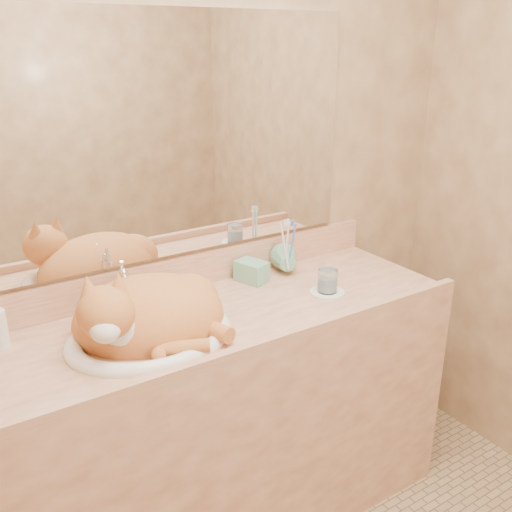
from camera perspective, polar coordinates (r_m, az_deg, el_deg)
wall_back at (r=1.98m, az=-7.38°, el=7.72°), size 2.40×0.02×2.50m
vanity_counter at (r=2.11m, az=-2.90°, el=-16.13°), size 1.60×0.55×0.85m
mirror at (r=1.95m, az=-7.42°, el=11.67°), size 1.30×0.02×0.80m
sink_basin at (r=1.73m, az=-10.68°, el=-5.81°), size 0.58×0.51×0.16m
faucet at (r=1.89m, az=-12.97°, el=-3.35°), size 0.08×0.13×0.17m
cat at (r=1.74m, az=-11.06°, el=-5.51°), size 0.55×0.49×0.25m
soap_dispenser at (r=2.06m, az=0.82°, el=-0.69°), size 0.10×0.10×0.17m
toothbrush_cup at (r=2.15m, az=3.23°, el=-0.93°), size 0.14×0.14×0.10m
toothbrushes at (r=2.12m, az=3.28°, el=1.27°), size 0.04×0.04×0.23m
saucer at (r=2.04m, az=7.12°, el=-3.64°), size 0.12×0.12×0.01m
water_glass at (r=2.02m, az=7.18°, el=-2.46°), size 0.07×0.07×0.08m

